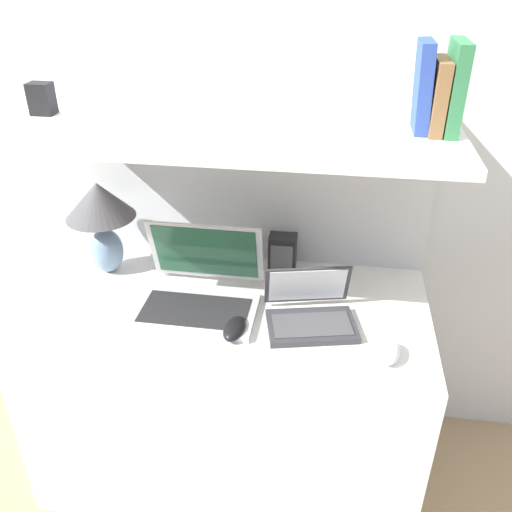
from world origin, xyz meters
TOP-DOWN VIEW (x-y plane):
  - wall_back at (0.00, 0.69)m, footprint 6.00×0.05m
  - desk at (0.00, 0.31)m, footprint 1.28×0.62m
  - back_riser at (0.00, 0.64)m, footprint 1.28×0.04m
  - shelf at (0.00, 0.38)m, footprint 1.28×0.56m
  - table_lamp at (-0.45, 0.46)m, footprint 0.23×0.23m
  - laptop_large at (-0.09, 0.30)m, footprint 0.38×0.32m
  - laptop_small at (0.27, 0.26)m, footprint 0.30×0.26m
  - computer_mouse at (0.05, 0.17)m, footprint 0.07×0.12m
  - second_mouse at (0.50, 0.13)m, footprint 0.08×0.11m
  - router_box at (0.15, 0.55)m, footprint 0.09×0.07m
  - book_green at (0.59, 0.38)m, footprint 0.04×0.16m
  - book_brown at (0.55, 0.38)m, footprint 0.03×0.15m
  - book_blue at (0.51, 0.38)m, footprint 0.05×0.12m
  - shelf_gadget at (-0.54, 0.38)m, footprint 0.07×0.05m

SIDE VIEW (x-z plane):
  - desk at x=0.00m, z-range 0.00..0.73m
  - back_riser at x=0.00m, z-range 0.00..1.28m
  - computer_mouse at x=0.05m, z-range 0.73..0.78m
  - second_mouse at x=0.50m, z-range 0.73..0.78m
  - laptop_small at x=0.27m, z-range 0.69..0.85m
  - laptop_large at x=-0.09m, z-range 0.66..0.91m
  - router_box at x=0.15m, z-range 0.73..0.87m
  - table_lamp at x=-0.45m, z-range 0.79..1.12m
  - wall_back at x=0.00m, z-range 0.00..2.40m
  - shelf at x=0.00m, z-range 1.28..1.30m
  - shelf_gadget at x=-0.54m, z-range 1.30..1.39m
  - book_brown at x=0.55m, z-range 1.30..1.49m
  - book_blue at x=0.51m, z-range 1.30..1.53m
  - book_green at x=0.59m, z-range 1.30..1.53m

